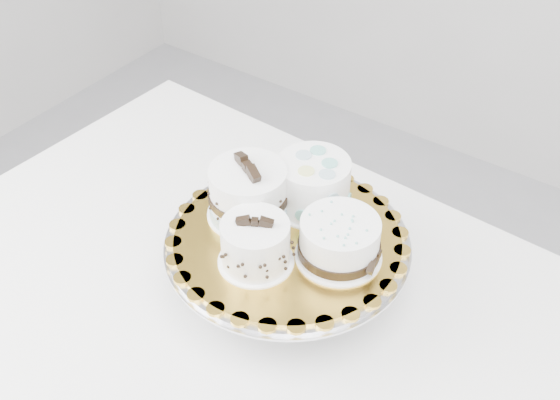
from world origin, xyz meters
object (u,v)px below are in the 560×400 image
Objects in this scene: table at (258,340)px; cake_stand at (287,254)px; cake_dots at (313,184)px; cake_board at (288,238)px; cake_swirl at (255,245)px; cake_ribbon at (340,241)px; cake_banded at (248,195)px.

table is 3.26× the size of cake_stand.
cake_board is at bearing -92.94° from cake_dots.
cake_dots is (-0.00, 0.15, 0.01)m from cake_swirl.
cake_ribbon reaches higher than cake_stand.
table is at bearing -158.80° from cake_ribbon.
cake_ribbon is at bearing 28.13° from cake_banded.
cake_board is 2.57× the size of cake_swirl.
cake_dots is at bearing 130.13° from cake_ribbon.
cake_stand is (0.02, 0.05, 0.15)m from table.
cake_stand is 0.10m from cake_banded.
cake_board is at bearing 76.43° from table.
cake_dots is at bearing 76.23° from cake_banded.
table is 8.84× the size of cake_ribbon.
table is 0.27m from cake_dots.
cake_banded is (-0.06, 0.06, 0.23)m from table.
cake_ribbon is at bearing 10.94° from cake_swirl.
cake_board is (0.02, 0.05, 0.19)m from table.
table is 0.22m from cake_swirl.
cake_swirl reaches higher than cake_dots.
cake_ribbon is (0.09, 0.07, -0.00)m from cake_swirl.
table is at bearing 101.43° from cake_swirl.
cake_swirl reaches higher than cake_stand.
cake_swirl is (0.01, -0.01, 0.22)m from table.
cake_swirl is 0.97× the size of cake_ribbon.
cake_ribbon is (0.10, 0.06, 0.22)m from table.
cake_stand is at bearing 55.02° from cake_swirl.
table is 0.25m from cake_ribbon.
table is 7.62× the size of cake_banded.
cake_swirl is 0.84× the size of cake_banded.
cake_ribbon reaches higher than table.
cake_board is at bearing 173.95° from cake_ribbon.
cake_board reaches higher than table.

